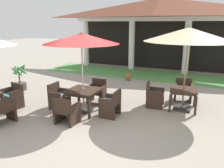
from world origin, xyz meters
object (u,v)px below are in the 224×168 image
at_px(patio_table_mid_left, 184,92).
at_px(patio_chair_mid_right_east, 111,104).
at_px(patio_chair_mid_left_west, 154,95).
at_px(patio_table_mid_right, 83,92).
at_px(terracotta_urn, 128,77).
at_px(patio_chair_mid_left_north, 183,90).
at_px(patio_chair_mid_right_west, 59,96).
at_px(patio_umbrella_mid_left, 188,35).
at_px(patio_chair_near_foreground_north, 13,96).
at_px(patio_umbrella_mid_right, 81,39).
at_px(patio_chair_near_foreground_east, 2,111).
at_px(potted_palm_left_edge, 20,83).
at_px(patio_chair_mid_right_north, 97,92).
at_px(patio_chair_mid_right_south, 66,111).

xyz_separation_m(patio_table_mid_left, patio_chair_mid_right_east, (-1.98, -1.50, -0.21)).
height_order(patio_chair_mid_left_west, patio_table_mid_right, patio_chair_mid_left_west).
distance_m(patio_chair_mid_right_east, terracotta_urn, 4.64).
bearing_deg(patio_table_mid_right, patio_chair_mid_left_west, 35.18).
relative_size(patio_chair_mid_left_north, terracotta_urn, 1.74).
xyz_separation_m(patio_chair_mid_left_west, patio_chair_mid_right_west, (-2.99, -1.42, -0.01)).
bearing_deg(patio_chair_mid_right_west, patio_umbrella_mid_left, 110.44).
height_order(patio_chair_mid_left_west, patio_chair_mid_left_north, patio_chair_mid_left_west).
xyz_separation_m(patio_chair_near_foreground_north, terracotta_urn, (2.35, 5.16, -0.20)).
bearing_deg(patio_umbrella_mid_right, patio_chair_near_foreground_north, -165.52).
relative_size(patio_chair_near_foreground_east, patio_chair_mid_left_north, 0.97).
relative_size(potted_palm_left_edge, terracotta_urn, 2.42).
bearing_deg(patio_umbrella_mid_right, patio_chair_mid_right_west, -179.25).
xyz_separation_m(patio_chair_near_foreground_east, potted_palm_left_edge, (-2.17, 2.81, -0.07)).
relative_size(patio_table_mid_left, potted_palm_left_edge, 0.82).
bearing_deg(patio_chair_mid_right_east, patio_umbrella_mid_right, 90.00).
bearing_deg(patio_chair_mid_right_north, potted_palm_left_edge, -1.96).
height_order(patio_table_mid_left, patio_chair_mid_right_east, patio_chair_mid_right_east).
xyz_separation_m(patio_table_mid_right, patio_chair_mid_right_east, (0.98, 0.01, -0.25)).
xyz_separation_m(patio_table_mid_right, potted_palm_left_edge, (-3.84, 1.06, -0.33)).
distance_m(patio_table_mid_left, patio_umbrella_mid_right, 3.75).
bearing_deg(patio_chair_mid_right_east, patio_chair_mid_left_north, -38.17).
height_order(patio_chair_mid_left_west, patio_chair_mid_right_south, patio_chair_mid_left_west).
relative_size(patio_table_mid_left, patio_chair_mid_right_south, 1.15).
xyz_separation_m(patio_chair_near_foreground_north, patio_chair_near_foreground_east, (0.77, -1.11, -0.01)).
bearing_deg(patio_chair_mid_left_north, patio_chair_mid_right_east, 46.43).
distance_m(patio_table_mid_left, patio_chair_mid_right_west, 4.23).
distance_m(patio_chair_mid_right_west, patio_chair_mid_right_north, 1.39).
bearing_deg(patio_chair_mid_right_north, patio_umbrella_mid_right, 90.00).
relative_size(patio_chair_near_foreground_east, patio_table_mid_left, 0.85).
height_order(patio_umbrella_mid_left, patio_chair_mid_right_east, patio_umbrella_mid_left).
bearing_deg(potted_palm_left_edge, patio_chair_mid_left_west, 3.42).
distance_m(patio_chair_mid_left_west, terracotta_urn, 3.76).
height_order(patio_table_mid_left, potted_palm_left_edge, potted_palm_left_edge).
height_order(patio_chair_mid_right_west, terracotta_urn, patio_chair_mid_right_west).
xyz_separation_m(patio_chair_mid_right_west, patio_chair_mid_right_north, (0.97, 0.99, 0.00)).
relative_size(patio_umbrella_mid_left, patio_chair_mid_left_west, 3.10).
relative_size(patio_chair_near_foreground_east, patio_chair_mid_right_south, 0.98).
bearing_deg(patio_chair_mid_right_north, patio_table_mid_right, 90.00).
distance_m(patio_chair_mid_right_north, patio_chair_mid_right_east, 1.39).
xyz_separation_m(patio_umbrella_mid_left, patio_chair_mid_left_north, (-0.10, 0.95, -2.07)).
bearing_deg(patio_chair_mid_left_north, patio_chair_mid_left_west, 44.91).
bearing_deg(patio_chair_mid_right_south, patio_chair_mid_right_east, 45.07).
distance_m(patio_chair_near_foreground_north, patio_chair_mid_right_east, 3.48).
relative_size(patio_umbrella_mid_right, patio_chair_mid_right_east, 3.04).
bearing_deg(patio_chair_near_foreground_east, patio_chair_mid_right_south, -55.35).
relative_size(patio_chair_mid_left_north, patio_umbrella_mid_right, 0.32).
bearing_deg(patio_table_mid_left, patio_chair_mid_left_north, 96.15).
relative_size(patio_umbrella_mid_left, patio_chair_mid_right_north, 3.24).
xyz_separation_m(patio_chair_near_foreground_north, patio_umbrella_mid_left, (5.40, 2.14, 2.07)).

